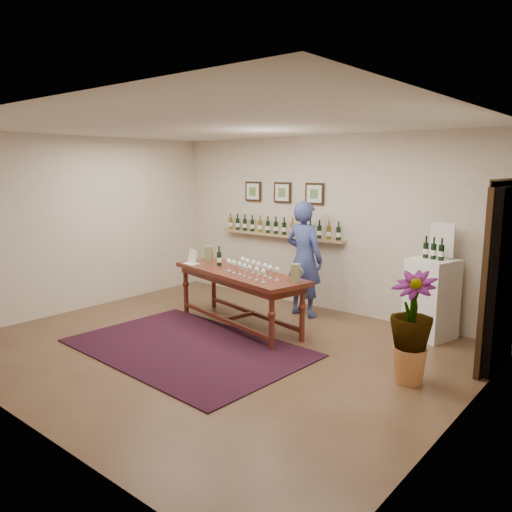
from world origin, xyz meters
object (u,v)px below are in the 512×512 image
Objects in this scene: display_pedestal at (431,299)px; person at (304,259)px; potted_plant at (411,327)px; tasting_table at (239,280)px.

display_pedestal is 1.97m from person.
display_pedestal is 0.61× the size of person.
display_pedestal is at bearing 103.21° from potted_plant.
tasting_table is 2.23× the size of display_pedestal.
tasting_table is 2.31× the size of potted_plant.
display_pedestal is at bearing -169.07° from person.
potted_plant is (0.37, -1.58, 0.07)m from display_pedestal.
tasting_table is at bearing -150.68° from display_pedestal.
person is (-2.30, 1.34, 0.29)m from potted_plant.
tasting_table is 1.35× the size of person.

